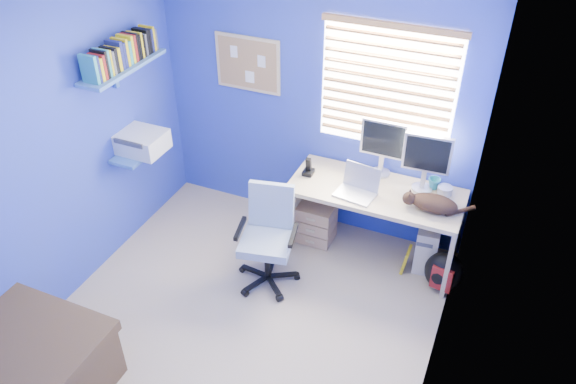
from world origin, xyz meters
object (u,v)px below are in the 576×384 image
at_px(laptop, 356,184).
at_px(cat, 434,203).
at_px(office_chair, 268,249).
at_px(tower_pc, 428,241).
at_px(desk, 373,223).

bearing_deg(laptop, cat, 12.35).
xyz_separation_m(cat, office_chair, (-1.25, -0.57, -0.47)).
distance_m(tower_pc, office_chair, 1.47).
distance_m(cat, office_chair, 1.45).
bearing_deg(laptop, desk, 52.79).
bearing_deg(desk, office_chair, -138.19).
relative_size(cat, office_chair, 0.43).
bearing_deg(desk, cat, -10.61).
relative_size(desk, tower_pc, 3.35).
bearing_deg(cat, desk, 162.26).
distance_m(laptop, tower_pc, 0.94).
xyz_separation_m(tower_pc, office_chair, (-1.24, -0.78, 0.11)).
relative_size(cat, tower_pc, 0.86).
bearing_deg(desk, tower_pc, 13.97).
height_order(laptop, tower_pc, laptop).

